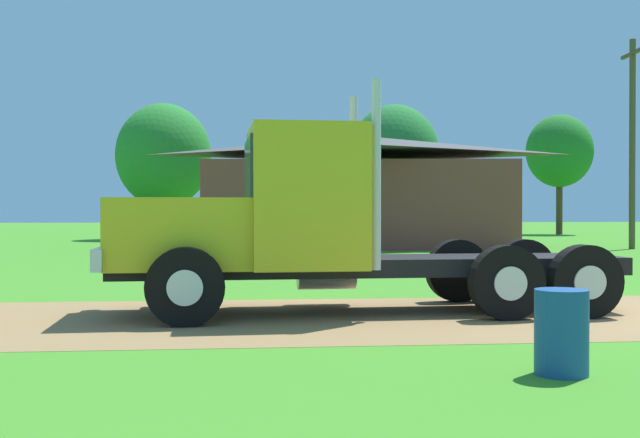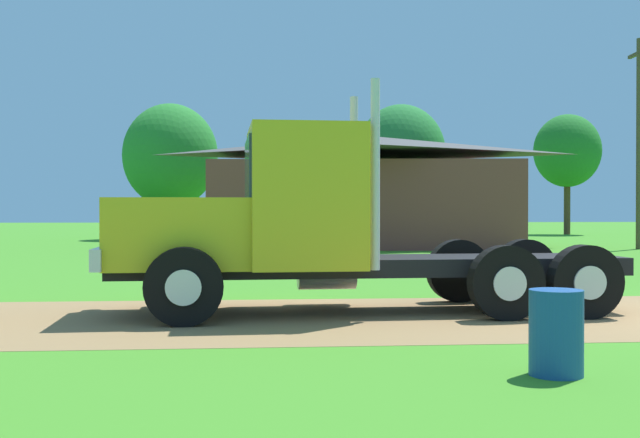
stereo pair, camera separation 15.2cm
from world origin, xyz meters
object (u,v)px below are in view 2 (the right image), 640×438
steel_barrel (556,333)px  shed_building (363,193)px  utility_pole_near (639,138)px  truck_foreground_white (299,229)px

steel_barrel → shed_building: size_ratio=0.06×
utility_pole_near → steel_barrel: bearing=-118.7°
steel_barrel → utility_pole_near: 28.37m
truck_foreground_white → shed_building: bearing=79.5°
truck_foreground_white → steel_barrel: (2.28, -4.94, -0.93)m
steel_barrel → utility_pole_near: (13.45, 24.60, 4.34)m
truck_foreground_white → steel_barrel: size_ratio=9.83×
steel_barrel → shed_building: bearing=85.9°
truck_foreground_white → utility_pole_near: utility_pole_near is taller
truck_foreground_white → shed_building: 23.53m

